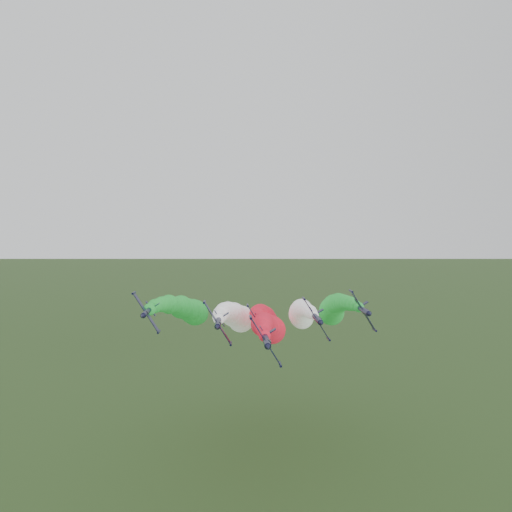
# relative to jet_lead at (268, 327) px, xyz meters

# --- Properties ---
(jet_lead) EXTENTS (12.05, 68.99, 18.56)m
(jet_lead) POSITION_rel_jet_lead_xyz_m (0.00, 0.00, 0.00)
(jet_lead) COLOR black
(jet_lead) RESTS_ON ground
(jet_inner_left) EXTENTS (11.61, 68.55, 18.12)m
(jet_inner_left) POSITION_rel_jet_lead_xyz_m (-8.08, 10.93, 0.93)
(jet_inner_left) COLOR black
(jet_inner_left) RESTS_ON ground
(jet_inner_right) EXTENTS (11.66, 68.60, 18.17)m
(jet_inner_right) POSITION_rel_jet_lead_xyz_m (10.37, 13.62, 1.05)
(jet_inner_right) COLOR black
(jet_inner_right) RESTS_ON ground
(jet_outer_left) EXTENTS (11.59, 68.49, 18.06)m
(jet_outer_left) POSITION_rel_jet_lead_xyz_m (-22.10, 19.03, 1.50)
(jet_outer_left) COLOR black
(jet_outer_left) RESTS_ON ground
(jet_outer_right) EXTENTS (12.19, 69.14, 18.70)m
(jet_outer_right) POSITION_rel_jet_lead_xyz_m (20.29, 17.85, 1.81)
(jet_outer_right) COLOR black
(jet_outer_right) RESTS_ON ground
(jet_trail) EXTENTS (11.79, 68.73, 18.30)m
(jet_trail) POSITION_rel_jet_lead_xyz_m (0.19, 25.55, -2.04)
(jet_trail) COLOR black
(jet_trail) RESTS_ON ground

